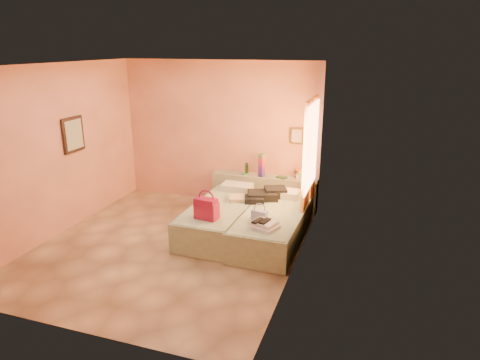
# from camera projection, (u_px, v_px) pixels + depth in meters

# --- Properties ---
(ground) EXTENTS (4.50, 4.50, 0.00)m
(ground) POSITION_uv_depth(u_px,v_px,m) (170.00, 246.00, 6.83)
(ground) COLOR tan
(ground) RESTS_ON ground
(room_walls) EXTENTS (4.02, 4.51, 2.81)m
(room_walls) POSITION_uv_depth(u_px,v_px,m) (193.00, 130.00, 6.74)
(room_walls) COLOR #F0A080
(room_walls) RESTS_ON ground
(headboard_ledge) EXTENTS (2.05, 0.30, 0.65)m
(headboard_ledge) POSITION_uv_depth(u_px,v_px,m) (264.00, 192.00, 8.34)
(headboard_ledge) COLOR #9FA688
(headboard_ledge) RESTS_ON ground
(bed_left) EXTENTS (0.93, 2.01, 0.50)m
(bed_left) POSITION_uv_depth(u_px,v_px,m) (222.00, 219.00, 7.25)
(bed_left) COLOR #ABC9A1
(bed_left) RESTS_ON ground
(bed_right) EXTENTS (0.93, 2.01, 0.50)m
(bed_right) POSITION_uv_depth(u_px,v_px,m) (272.00, 227.00, 6.92)
(bed_right) COLOR #ABC9A1
(bed_right) RESTS_ON ground
(water_bottle) EXTENTS (0.08, 0.08, 0.23)m
(water_bottle) POSITION_uv_depth(u_px,v_px,m) (247.00, 169.00, 8.28)
(water_bottle) COLOR #143918
(water_bottle) RESTS_ON headboard_ledge
(rainbow_box) EXTENTS (0.13, 0.13, 0.45)m
(rainbow_box) POSITION_uv_depth(u_px,v_px,m) (262.00, 165.00, 8.13)
(rainbow_box) COLOR #AA143B
(rainbow_box) RESTS_ON headboard_ledge
(small_dish) EXTENTS (0.15, 0.15, 0.03)m
(small_dish) POSITION_uv_depth(u_px,v_px,m) (245.00, 174.00, 8.31)
(small_dish) COLOR #4C8C64
(small_dish) RESTS_ON headboard_ledge
(green_book) EXTENTS (0.22, 0.19, 0.03)m
(green_book) POSITION_uv_depth(u_px,v_px,m) (282.00, 177.00, 8.10)
(green_book) COLOR #294D32
(green_book) RESTS_ON headboard_ledge
(flower_vase) EXTENTS (0.20, 0.20, 0.25)m
(flower_vase) POSITION_uv_depth(u_px,v_px,m) (299.00, 172.00, 8.03)
(flower_vase) COLOR white
(flower_vase) RESTS_ON headboard_ledge
(magenta_handbag) EXTENTS (0.38, 0.25, 0.33)m
(magenta_handbag) POSITION_uv_depth(u_px,v_px,m) (207.00, 208.00, 6.57)
(magenta_handbag) COLOR #AA143B
(magenta_handbag) RESTS_ON bed_left
(khaki_garment) EXTENTS (0.46, 0.41, 0.07)m
(khaki_garment) POSITION_uv_depth(u_px,v_px,m) (240.00, 198.00, 7.38)
(khaki_garment) COLOR tan
(khaki_garment) RESTS_ON bed_left
(clothes_pile) EXTENTS (0.70, 0.70, 0.17)m
(clothes_pile) POSITION_uv_depth(u_px,v_px,m) (265.00, 195.00, 7.41)
(clothes_pile) COLOR black
(clothes_pile) RESTS_ON bed_right
(blue_handbag) EXTENTS (0.26, 0.14, 0.16)m
(blue_handbag) POSITION_uv_depth(u_px,v_px,m) (259.00, 215.00, 6.53)
(blue_handbag) COLOR #4555A6
(blue_handbag) RESTS_ON bed_right
(towel_stack) EXTENTS (0.43, 0.40, 0.10)m
(towel_stack) POSITION_uv_depth(u_px,v_px,m) (265.00, 225.00, 6.24)
(towel_stack) COLOR white
(towel_stack) RESTS_ON bed_right
(sandal_pair) EXTENTS (0.24, 0.27, 0.02)m
(sandal_pair) POSITION_uv_depth(u_px,v_px,m) (261.00, 221.00, 6.24)
(sandal_pair) COLOR black
(sandal_pair) RESTS_ON towel_stack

